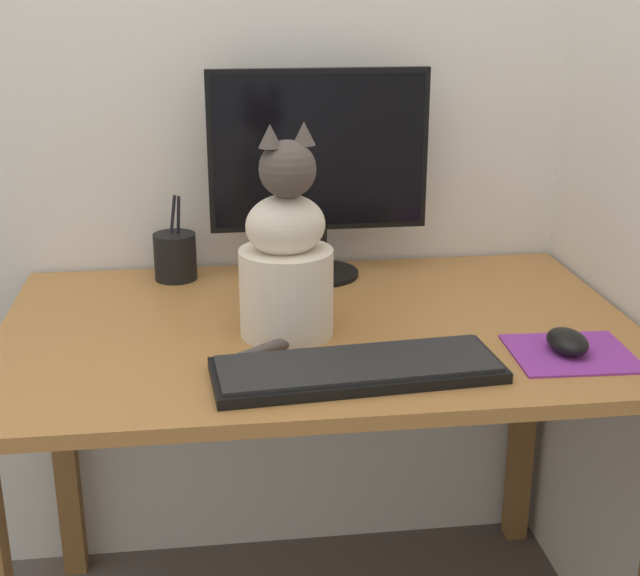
{
  "coord_description": "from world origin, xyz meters",
  "views": [
    {
      "loc": [
        -0.19,
        -1.52,
        1.34
      ],
      "look_at": [
        -0.01,
        -0.14,
        0.85
      ],
      "focal_mm": 50.0,
      "sensor_mm": 36.0,
      "label": 1
    }
  ],
  "objects_px": {
    "cat": "(286,259)",
    "monitor": "(319,164)",
    "computer_mouse_right": "(567,341)",
    "keyboard": "(357,369)",
    "pen_cup": "(175,256)"
  },
  "relations": [
    {
      "from": "monitor",
      "to": "computer_mouse_right",
      "type": "distance_m",
      "value": 0.63
    },
    {
      "from": "keyboard",
      "to": "pen_cup",
      "type": "xyz_separation_m",
      "value": [
        -0.3,
        0.53,
        0.04
      ]
    },
    {
      "from": "monitor",
      "to": "cat",
      "type": "relative_size",
      "value": 1.2
    },
    {
      "from": "keyboard",
      "to": "cat",
      "type": "distance_m",
      "value": 0.25
    },
    {
      "from": "computer_mouse_right",
      "to": "cat",
      "type": "distance_m",
      "value": 0.5
    },
    {
      "from": "keyboard",
      "to": "monitor",
      "type": "bearing_deg",
      "value": 85.27
    },
    {
      "from": "computer_mouse_right",
      "to": "pen_cup",
      "type": "bearing_deg",
      "value": 143.93
    },
    {
      "from": "keyboard",
      "to": "computer_mouse_right",
      "type": "height_order",
      "value": "computer_mouse_right"
    },
    {
      "from": "cat",
      "to": "computer_mouse_right",
      "type": "bearing_deg",
      "value": -34.82
    },
    {
      "from": "monitor",
      "to": "keyboard",
      "type": "height_order",
      "value": "monitor"
    },
    {
      "from": "monitor",
      "to": "computer_mouse_right",
      "type": "height_order",
      "value": "monitor"
    },
    {
      "from": "cat",
      "to": "monitor",
      "type": "bearing_deg",
      "value": 55.95
    },
    {
      "from": "computer_mouse_right",
      "to": "pen_cup",
      "type": "xyz_separation_m",
      "value": [
        -0.67,
        0.49,
        0.03
      ]
    },
    {
      "from": "monitor",
      "to": "computer_mouse_right",
      "type": "xyz_separation_m",
      "value": [
        0.37,
        -0.47,
        -0.22
      ]
    },
    {
      "from": "computer_mouse_right",
      "to": "cat",
      "type": "height_order",
      "value": "cat"
    }
  ]
}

